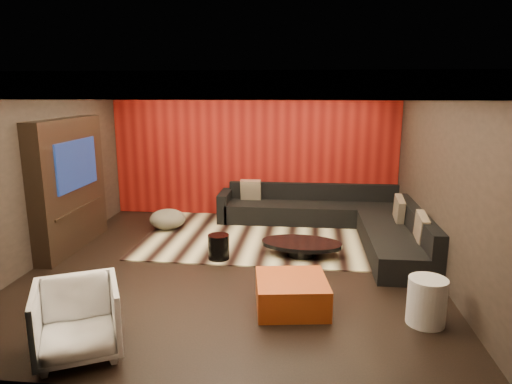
# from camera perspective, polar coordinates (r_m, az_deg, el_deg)

# --- Properties ---
(floor) EXTENTS (6.00, 6.00, 0.02)m
(floor) POSITION_cam_1_polar(r_m,az_deg,el_deg) (7.11, -2.96, -9.38)
(floor) COLOR black
(floor) RESTS_ON ground
(ceiling) EXTENTS (6.00, 6.00, 0.02)m
(ceiling) POSITION_cam_1_polar(r_m,az_deg,el_deg) (6.59, -3.24, 13.99)
(ceiling) COLOR silver
(ceiling) RESTS_ON ground
(wall_back) EXTENTS (6.00, 0.02, 2.80)m
(wall_back) POSITION_cam_1_polar(r_m,az_deg,el_deg) (9.65, -0.26, 5.20)
(wall_back) COLOR black
(wall_back) RESTS_ON ground
(wall_left) EXTENTS (0.02, 6.00, 2.80)m
(wall_left) POSITION_cam_1_polar(r_m,az_deg,el_deg) (7.77, -25.60, 2.12)
(wall_left) COLOR black
(wall_left) RESTS_ON ground
(wall_right) EXTENTS (0.02, 6.00, 2.80)m
(wall_right) POSITION_cam_1_polar(r_m,az_deg,el_deg) (6.90, 22.41, 1.22)
(wall_right) COLOR black
(wall_right) RESTS_ON ground
(red_feature_wall) EXTENTS (5.98, 0.05, 2.78)m
(red_feature_wall) POSITION_cam_1_polar(r_m,az_deg,el_deg) (9.61, -0.29, 5.17)
(red_feature_wall) COLOR #6B0C0A
(red_feature_wall) RESTS_ON ground
(soffit_back) EXTENTS (6.00, 0.60, 0.22)m
(soffit_back) POSITION_cam_1_polar(r_m,az_deg,el_deg) (9.26, -0.49, 12.89)
(soffit_back) COLOR silver
(soffit_back) RESTS_ON ground
(soffit_front) EXTENTS (6.00, 0.60, 0.22)m
(soffit_front) POSITION_cam_1_polar(r_m,az_deg,el_deg) (3.94, -9.68, 12.97)
(soffit_front) COLOR silver
(soffit_front) RESTS_ON ground
(soffit_left) EXTENTS (0.60, 4.80, 0.22)m
(soffit_left) POSITION_cam_1_polar(r_m,az_deg,el_deg) (7.51, -24.50, 11.83)
(soffit_left) COLOR silver
(soffit_left) RESTS_ON ground
(soffit_right) EXTENTS (0.60, 4.80, 0.22)m
(soffit_right) POSITION_cam_1_polar(r_m,az_deg,el_deg) (6.71, 20.76, 12.16)
(soffit_right) COLOR silver
(soffit_right) RESTS_ON ground
(cove_back) EXTENTS (4.80, 0.08, 0.04)m
(cove_back) POSITION_cam_1_polar(r_m,az_deg,el_deg) (8.92, -0.74, 12.32)
(cove_back) COLOR #FFD899
(cove_back) RESTS_ON ground
(cove_front) EXTENTS (4.80, 0.08, 0.04)m
(cove_front) POSITION_cam_1_polar(r_m,az_deg,el_deg) (4.27, -8.39, 11.77)
(cove_front) COLOR #FFD899
(cove_front) RESTS_ON ground
(cove_left) EXTENTS (0.08, 4.80, 0.04)m
(cove_left) POSITION_cam_1_polar(r_m,az_deg,el_deg) (7.34, -22.10, 11.33)
(cove_left) COLOR #FFD899
(cove_left) RESTS_ON ground
(cove_right) EXTENTS (0.08, 4.80, 0.04)m
(cove_right) POSITION_cam_1_polar(r_m,az_deg,el_deg) (6.63, 17.80, 11.60)
(cove_right) COLOR #FFD899
(cove_right) RESTS_ON ground
(tv_surround) EXTENTS (0.30, 2.00, 2.20)m
(tv_surround) POSITION_cam_1_polar(r_m,az_deg,el_deg) (8.25, -22.31, 0.85)
(tv_surround) COLOR black
(tv_surround) RESTS_ON ground
(tv_screen) EXTENTS (0.04, 1.30, 0.80)m
(tv_screen) POSITION_cam_1_polar(r_m,az_deg,el_deg) (8.12, -21.52, 3.25)
(tv_screen) COLOR black
(tv_screen) RESTS_ON ground
(tv_shelf) EXTENTS (0.04, 1.60, 0.04)m
(tv_shelf) POSITION_cam_1_polar(r_m,az_deg,el_deg) (8.26, -21.10, -1.89)
(tv_shelf) COLOR black
(tv_shelf) RESTS_ON ground
(rug) EXTENTS (4.05, 3.07, 0.02)m
(rug) POSITION_cam_1_polar(r_m,az_deg,el_deg) (8.48, -0.00, -5.49)
(rug) COLOR beige
(rug) RESTS_ON floor
(coffee_table) EXTENTS (1.45, 1.45, 0.22)m
(coffee_table) POSITION_cam_1_polar(r_m,az_deg,el_deg) (7.52, 5.70, -7.01)
(coffee_table) COLOR black
(coffee_table) RESTS_ON rug
(drum_stool) EXTENTS (0.39, 0.39, 0.40)m
(drum_stool) POSITION_cam_1_polar(r_m,az_deg,el_deg) (7.31, -4.69, -6.85)
(drum_stool) COLOR black
(drum_stool) RESTS_ON rug
(striped_pouf) EXTENTS (0.86, 0.86, 0.38)m
(striped_pouf) POSITION_cam_1_polar(r_m,az_deg,el_deg) (9.00, -11.00, -3.34)
(striped_pouf) COLOR #B6AD8D
(striped_pouf) RESTS_ON rug
(white_side_table) EXTENTS (0.54, 0.54, 0.55)m
(white_side_table) POSITION_cam_1_polar(r_m,az_deg,el_deg) (5.75, 20.56, -12.67)
(white_side_table) COLOR silver
(white_side_table) RESTS_ON floor
(orange_ottoman) EXTENTS (0.97, 0.97, 0.38)m
(orange_ottoman) POSITION_cam_1_polar(r_m,az_deg,el_deg) (5.80, 4.46, -12.51)
(orange_ottoman) COLOR #AC4D16
(orange_ottoman) RESTS_ON floor
(armchair) EXTENTS (1.10, 1.11, 0.76)m
(armchair) POSITION_cam_1_polar(r_m,az_deg,el_deg) (5.12, -21.43, -14.65)
(armchair) COLOR white
(armchair) RESTS_ON floor
(sectional_sofa) EXTENTS (3.65, 3.50, 0.75)m
(sectional_sofa) POSITION_cam_1_polar(r_m,az_deg,el_deg) (8.73, 10.31, -3.45)
(sectional_sofa) COLOR black
(sectional_sofa) RESTS_ON floor
(throw_pillows) EXTENTS (3.14, 2.74, 0.50)m
(throw_pillows) POSITION_cam_1_polar(r_m,az_deg,el_deg) (8.26, 11.37, -1.85)
(throw_pillows) COLOR #C4AE90
(throw_pillows) RESTS_ON sectional_sofa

